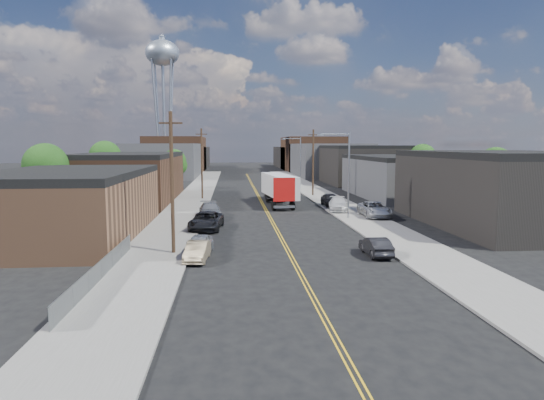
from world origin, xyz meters
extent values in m
plane|color=black|center=(0.00, 60.00, 0.00)|extent=(260.00, 260.00, 0.00)
cube|color=gold|center=(0.00, 45.00, 0.01)|extent=(0.32, 120.00, 0.01)
cube|color=slate|center=(-9.50, 45.00, 0.07)|extent=(5.00, 140.00, 0.15)
cube|color=slate|center=(9.50, 45.00, 0.07)|extent=(5.00, 140.00, 0.15)
cube|color=brown|center=(-18.00, 18.00, 2.50)|extent=(12.00, 22.00, 5.00)
cube|color=black|center=(-18.00, 18.00, 5.30)|extent=(12.00, 22.00, 0.60)
cube|color=#4C2E1E|center=(-18.00, 44.00, 3.00)|extent=(12.00, 26.00, 6.00)
cube|color=black|center=(-18.00, 44.00, 6.30)|extent=(12.00, 26.00, 0.60)
cube|color=black|center=(22.00, 20.00, 3.25)|extent=(14.00, 22.00, 6.50)
cube|color=black|center=(22.00, 20.00, 6.80)|extent=(14.00, 22.00, 0.60)
cube|color=navy|center=(15.20, 20.00, 3.60)|extent=(0.30, 20.00, 0.80)
cube|color=#3D3D40|center=(22.00, 46.00, 2.75)|extent=(14.00, 24.00, 5.50)
cube|color=black|center=(22.00, 46.00, 5.80)|extent=(14.00, 24.00, 0.60)
cube|color=black|center=(22.00, 72.00, 3.50)|extent=(14.00, 22.00, 7.00)
cube|color=black|center=(22.00, 72.00, 7.30)|extent=(14.00, 22.00, 0.60)
cube|color=#3D3D40|center=(-20.00, 95.00, 4.00)|extent=(16.00, 30.00, 8.00)
cube|color=#3D3D40|center=(20.00, 95.00, 4.00)|extent=(16.00, 30.00, 8.00)
cube|color=#4C2E1E|center=(-20.00, 120.00, 5.00)|extent=(16.00, 26.00, 10.00)
cube|color=#4C2E1E|center=(20.00, 120.00, 5.00)|extent=(16.00, 26.00, 10.00)
cube|color=black|center=(-20.00, 140.00, 3.50)|extent=(16.00, 40.00, 7.00)
cube|color=black|center=(20.00, 140.00, 3.50)|extent=(16.00, 40.00, 7.00)
cylinder|color=gray|center=(-22.00, 110.00, 15.00)|extent=(0.80, 0.80, 30.00)
cylinder|color=gray|center=(-23.76, 108.24, 15.00)|extent=(1.94, 1.94, 29.98)
cylinder|color=gray|center=(-20.24, 108.24, 15.00)|extent=(1.94, 1.94, 29.98)
cylinder|color=gray|center=(-23.76, 111.76, 15.00)|extent=(1.94, 1.94, 29.98)
cylinder|color=gray|center=(-20.24, 111.76, 15.00)|extent=(1.94, 1.94, 29.98)
ellipsoid|color=#9EA8B2|center=(-22.00, 110.00, 32.00)|extent=(9.00, 9.00, 6.75)
cylinder|color=#9EA8B2|center=(-22.00, 110.00, 35.60)|extent=(1.60, 1.60, 1.20)
cone|color=#9EA8B2|center=(-22.00, 110.00, 36.50)|extent=(1.80, 1.80, 0.80)
cylinder|color=gray|center=(8.00, 25.00, 4.50)|extent=(0.18, 0.18, 9.00)
cylinder|color=gray|center=(6.50, 25.00, 8.80)|extent=(3.00, 0.12, 0.12)
cube|color=gray|center=(5.00, 25.00, 8.70)|extent=(0.60, 0.25, 0.18)
cylinder|color=gray|center=(8.00, 60.00, 4.50)|extent=(0.18, 0.18, 9.00)
cylinder|color=gray|center=(6.50, 60.00, 8.80)|extent=(3.00, 0.12, 0.12)
cube|color=gray|center=(5.00, 60.00, 8.70)|extent=(0.60, 0.25, 0.18)
cylinder|color=black|center=(-8.20, 10.00, 5.00)|extent=(0.26, 0.26, 10.00)
cube|color=black|center=(-8.20, 10.00, 9.20)|extent=(1.60, 0.12, 0.12)
cylinder|color=black|center=(-8.20, 45.00, 5.00)|extent=(0.26, 0.26, 10.00)
cube|color=black|center=(-8.20, 45.00, 9.20)|extent=(1.60, 0.12, 0.12)
cylinder|color=black|center=(8.20, 48.00, 5.00)|extent=(0.26, 0.26, 10.00)
cube|color=black|center=(8.20, 48.00, 9.20)|extent=(1.60, 0.12, 0.12)
cube|color=slate|center=(-11.50, 3.50, 0.60)|extent=(0.02, 16.00, 1.20)
cube|color=slate|center=(-11.50, 3.50, 1.20)|extent=(0.05, 16.00, 0.05)
cylinder|color=black|center=(-24.00, 30.00, 2.12)|extent=(0.36, 0.36, 4.25)
sphere|color=black|center=(-24.00, 30.00, 5.53)|extent=(4.76, 4.76, 4.76)
sphere|color=black|center=(-23.40, 30.30, 4.68)|extent=(3.74, 3.74, 3.74)
sphere|color=black|center=(-24.50, 29.60, 4.93)|extent=(3.40, 3.40, 3.40)
cylinder|color=black|center=(-24.00, 55.00, 2.25)|extent=(0.36, 0.36, 4.50)
sphere|color=black|center=(-24.00, 55.00, 5.85)|extent=(5.04, 5.04, 5.04)
sphere|color=black|center=(-23.40, 55.30, 4.95)|extent=(3.96, 3.96, 3.96)
sphere|color=black|center=(-24.50, 54.60, 5.22)|extent=(3.60, 3.60, 3.60)
cylinder|color=black|center=(-14.00, 62.00, 1.88)|extent=(0.36, 0.36, 3.75)
sphere|color=black|center=(-14.00, 62.00, 4.88)|extent=(4.20, 4.20, 4.20)
sphere|color=black|center=(-13.40, 62.30, 4.12)|extent=(3.30, 3.30, 3.30)
sphere|color=black|center=(-14.50, 61.60, 4.35)|extent=(3.00, 3.00, 3.00)
cylinder|color=black|center=(30.00, 36.00, 2.00)|extent=(0.36, 0.36, 4.00)
sphere|color=black|center=(30.00, 36.00, 5.20)|extent=(4.48, 4.48, 4.48)
sphere|color=black|center=(30.60, 36.30, 4.40)|extent=(3.52, 3.52, 3.52)
sphere|color=black|center=(29.50, 35.60, 4.64)|extent=(3.20, 3.20, 3.20)
cylinder|color=black|center=(30.00, 60.00, 2.12)|extent=(0.36, 0.36, 4.25)
sphere|color=black|center=(30.00, 60.00, 5.53)|extent=(4.76, 4.76, 4.76)
sphere|color=black|center=(30.60, 60.30, 4.68)|extent=(3.74, 3.74, 3.74)
sphere|color=black|center=(29.50, 59.60, 4.93)|extent=(3.40, 3.40, 3.40)
cube|color=#BCBCBC|center=(2.03, 37.40, 2.55)|extent=(3.85, 12.00, 2.75)
cube|color=#A50E0C|center=(2.03, 31.51, 2.55)|extent=(2.57, 0.41, 2.77)
cube|color=gray|center=(2.03, 31.51, 0.54)|extent=(2.48, 0.87, 0.25)
cube|color=black|center=(2.03, 44.67, 1.52)|extent=(2.79, 3.40, 3.04)
cylinder|color=black|center=(2.03, 32.91, 0.49)|extent=(2.65, 1.26, 0.98)
cylinder|color=black|center=(2.03, 44.67, 0.49)|extent=(2.55, 1.25, 0.98)
imported|color=#BBBEC0|center=(-6.40, 10.00, 0.69)|extent=(2.10, 4.20, 1.38)
imported|color=#8D7B5C|center=(-6.40, 8.00, 0.64)|extent=(1.71, 4.01, 1.29)
imported|color=black|center=(-6.40, 19.95, 0.82)|extent=(3.23, 6.10, 1.63)
imported|color=#989A9D|center=(-6.40, 27.56, 0.78)|extent=(2.64, 5.54, 1.56)
imported|color=black|center=(5.93, 8.44, 0.66)|extent=(1.45, 4.03, 1.32)
imported|color=#B3B5B9|center=(11.00, 25.52, 0.96)|extent=(2.79, 5.85, 1.61)
imported|color=silver|center=(8.20, 30.62, 0.89)|extent=(2.90, 5.36, 1.48)
imported|color=black|center=(8.20, 34.90, 0.94)|extent=(1.98, 4.68, 1.58)
imported|color=black|center=(2.01, 42.00, 0.76)|extent=(3.10, 5.74, 1.53)
camera|label=1|loc=(-4.10, -24.05, 7.72)|focal=32.00mm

